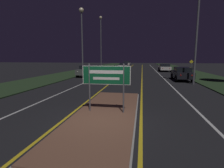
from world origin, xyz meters
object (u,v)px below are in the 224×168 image
Objects in this scene: streetlight_left_far at (101,36)px; car_receding_0 at (182,73)px; streetlight_left_near at (82,29)px; car_approaching_2 at (127,64)px; car_approaching_0 at (87,71)px; warning_sign at (191,65)px; car_receding_1 at (164,67)px; car_approaching_1 at (124,66)px; highway_sign at (106,78)px; streetlight_right_near at (198,20)px.

streetlight_left_far is 19.05m from car_receding_0.
car_approaching_2 is at bearing 82.59° from streetlight_left_near.
streetlight_left_far is 2.44× the size of car_receding_0.
warning_sign reaches higher than car_approaching_0.
streetlight_left_near is at bearing 147.14° from car_approaching_0.
car_approaching_2 is (-8.57, 17.32, 0.08)m from car_receding_1.
car_approaching_1 is (-8.39, 17.74, -0.05)m from car_receding_0.
highway_sign is 0.21× the size of streetlight_left_far.
car_approaching_1 is at bearing -88.05° from car_approaching_2.
streetlight_left_near is 2.14× the size of car_receding_0.
streetlight_left_far is 2.25× the size of car_approaching_1.
highway_sign is 27.02m from car_receding_1.
car_approaching_1 is 13.05m from car_approaching_2.
streetlight_right_near reaches higher than car_receding_0.
car_approaching_0 is (-12.17, 5.05, -5.14)m from streetlight_right_near.
streetlight_left_near is 4.26× the size of warning_sign.
car_approaching_0 is at bearing -135.45° from car_receding_1.
car_approaching_2 reaches higher than car_approaching_0.
car_approaching_0 reaches higher than car_receding_1.
streetlight_left_near is at bearing 156.79° from streetlight_right_near.
streetlight_right_near is at bearing 57.56° from highway_sign.
car_receding_1 is at bearing 126.13° from warning_sign.
warning_sign is (3.44, -4.72, 0.62)m from car_receding_1.
car_approaching_1 is at bearing 94.56° from highway_sign.
car_approaching_0 is (-11.43, -11.25, 0.05)m from car_receding_1.
car_approaching_0 is at bearing -32.86° from streetlight_left_near.
car_approaching_0 is at bearing 110.78° from highway_sign.
car_approaching_2 reaches higher than car_receding_0.
streetlight_left_far is at bearing 89.38° from streetlight_left_near.
warning_sign is (15.55, -4.51, -5.27)m from streetlight_left_far.
streetlight_left_far reaches higher than car_approaching_1.
warning_sign is at bearing -53.87° from car_receding_1.
streetlight_right_near reaches higher than car_approaching_2.
streetlight_left_near reaches higher than car_receding_1.
car_approaching_0 is (-11.69, 2.21, -0.00)m from car_receding_0.
highway_sign reaches higher than car_approaching_0.
streetlight_right_near is at bearing -74.51° from car_approaching_2.
car_receding_0 is at bearing 99.60° from streetlight_right_near.
streetlight_left_near is at bearing -158.99° from warning_sign.
warning_sign is (12.01, -22.04, 0.54)m from car_approaching_2.
streetlight_right_near is (12.85, -16.09, -0.71)m from streetlight_left_far.
car_receding_0 reaches higher than car_approaching_1.
warning_sign is at bearing 21.01° from streetlight_left_near.
car_approaching_2 is at bearing 91.95° from car_approaching_1.
streetlight_right_near is at bearing -22.53° from car_approaching_0.
car_approaching_0 is at bearing 157.47° from streetlight_right_near.
car_approaching_0 is (0.79, -0.51, -5.60)m from streetlight_left_near.
car_approaching_0 is at bearing 169.28° from car_receding_0.
car_receding_1 is at bearing 91.14° from car_receding_0.
highway_sign reaches higher than car_approaching_1.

